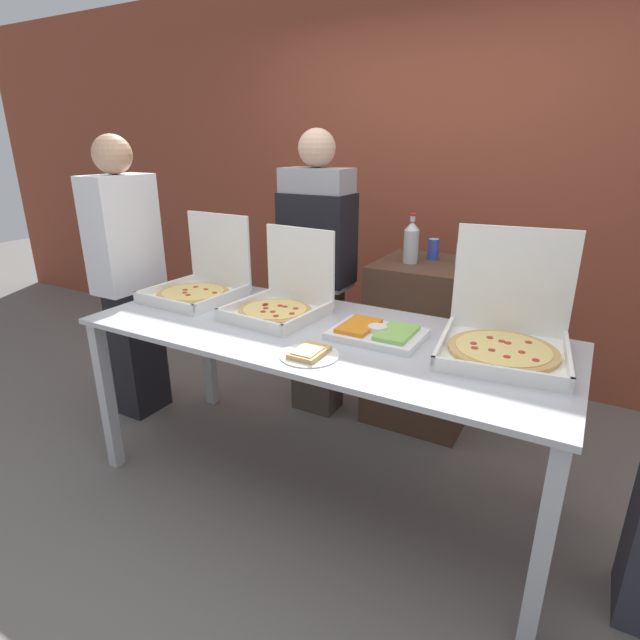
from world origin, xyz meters
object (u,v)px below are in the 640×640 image
Objects in this scene: soda_can_colored at (433,249)px; person_guest_plaid at (129,277)px; pizza_box_near_right at (200,283)px; soda_bottle at (411,242)px; pizza_box_near_left at (505,332)px; paper_plate_front_left at (309,353)px; person_server_vest at (317,263)px; veggie_tray at (377,333)px; pizza_box_far_left at (281,300)px; soda_can_silver at (462,255)px.

soda_can_colored is 0.07× the size of person_guest_plaid.
pizza_box_near_right is 1.22m from soda_bottle.
pizza_box_near_left reaches higher than paper_plate_front_left.
pizza_box_near_left is 0.81m from paper_plate_front_left.
person_guest_plaid reaches higher than soda_can_colored.
veggie_tray is at bearing 136.22° from person_server_vest.
pizza_box_near_right is at bearing 92.49° from person_guest_plaid.
person_server_vest is (-1.19, 0.53, 0.04)m from pizza_box_near_left.
person_server_vest reaches higher than soda_can_colored.
soda_can_colored is 0.07× the size of person_server_vest.
soda_can_colored is at bearing 67.16° from pizza_box_far_left.
pizza_box_near_left reaches higher than pizza_box_far_left.
pizza_box_far_left is 3.70× the size of soda_can_silver.
person_guest_plaid is at bearing -149.88° from soda_can_colored.
person_server_vest reaches higher than pizza_box_near_right.
soda_bottle is 1.70m from person_guest_plaid.
soda_bottle is 0.19m from soda_can_colored.
person_server_vest reaches higher than soda_can_silver.
pizza_box_near_right is 0.28× the size of person_guest_plaid.
paper_plate_front_left is 0.14× the size of person_server_vest.
soda_bottle is at bearing 125.83° from pizza_box_near_left.
pizza_box_far_left is 0.56m from pizza_box_near_right.
person_server_vest is at bearing -160.87° from soda_can_silver.
pizza_box_near_left is 4.53× the size of soda_can_silver.
pizza_box_near_left is at bearing 91.20° from person_guest_plaid.
pizza_box_near_left reaches higher than soda_can_silver.
soda_can_colored is at bearing 86.01° from paper_plate_front_left.
soda_bottle is (-0.16, 0.84, 0.25)m from veggie_tray.
pizza_box_near_right is at bearing -141.89° from soda_bottle.
person_server_vest is at bearing 148.86° from pizza_box_near_left.
soda_can_silver is at bearing -160.87° from person_server_vest.
person_guest_plaid is at bearing 165.43° from paper_plate_front_left.
soda_bottle is 0.57m from person_server_vest.
pizza_box_near_right is 0.27× the size of person_server_vest.
pizza_box_near_right is 0.55m from person_guest_plaid.
soda_bottle is (0.39, 0.78, 0.20)m from pizza_box_far_left.
veggie_tray is (-0.51, -0.11, -0.06)m from pizza_box_near_left.
person_server_vest is at bearing 117.96° from paper_plate_front_left.
pizza_box_near_right is (-0.56, 0.03, 0.00)m from pizza_box_far_left.
veggie_tray is 1.66m from person_guest_plaid.
pizza_box_near_right is 1.95× the size of paper_plate_front_left.
pizza_box_near_right reaches higher than soda_can_colored.
pizza_box_near_left reaches higher than pizza_box_near_right.
soda_can_silver is at bearing 109.12° from pizza_box_near_left.
person_server_vest is (-0.60, -0.34, -0.08)m from soda_can_colored.
pizza_box_near_left is 4.53× the size of soda_can_colored.
pizza_box_near_right is 0.71m from person_server_vest.
paper_plate_front_left is (-0.67, -0.43, -0.07)m from pizza_box_near_left.
soda_bottle is 0.17× the size of person_guest_plaid.
paper_plate_front_left is (0.38, -0.38, -0.06)m from pizza_box_far_left.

